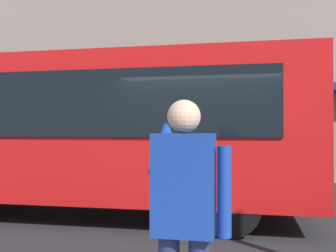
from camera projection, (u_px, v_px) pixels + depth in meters
ground_plane at (204, 226)px, 6.75m from camera, size 60.00×60.00×0.00m
building_facade_far at (226, 6)px, 13.49m from camera, size 28.00×1.55×12.00m
red_bus at (78, 129)px, 7.73m from camera, size 9.05×2.54×3.08m
pedestrian_photographer at (185, 208)px, 2.54m from camera, size 0.53×0.52×1.70m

